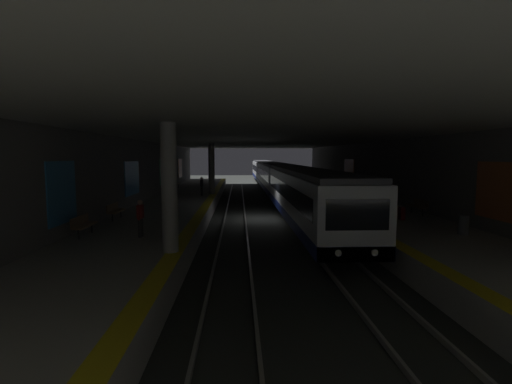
{
  "coord_description": "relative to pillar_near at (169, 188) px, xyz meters",
  "views": [
    {
      "loc": [
        -25.8,
        1.91,
        4.44
      ],
      "look_at": [
        4.69,
        0.5,
        1.47
      ],
      "focal_mm": 25.96,
      "sensor_mm": 36.0,
      "label": 1
    }
  ],
  "objects": [
    {
      "name": "ground_plane",
      "position": [
        12.78,
        -4.35,
        -3.33
      ],
      "size": [
        120.0,
        120.0,
        0.0
      ],
      "primitive_type": "plane",
      "color": "#2D302D"
    },
    {
      "name": "person_standing_far",
      "position": [
        24.96,
        -10.15,
        -1.35
      ],
      "size": [
        0.6,
        0.23,
        1.69
      ],
      "color": "black",
      "rests_on": "platform_left"
    },
    {
      "name": "ceiling_slab",
      "position": [
        12.78,
        -4.35,
        2.47
      ],
      "size": [
        60.0,
        19.4,
        0.4
      ],
      "color": "beige",
      "rests_on": "wall_left"
    },
    {
      "name": "platform_right",
      "position": [
        12.78,
        2.2,
        -2.8
      ],
      "size": [
        60.0,
        5.3,
        1.06
      ],
      "color": "#A8A59E",
      "rests_on": "ground"
    },
    {
      "name": "bench_right_near",
      "position": [
        2.78,
        4.18,
        -1.75
      ],
      "size": [
        1.7,
        0.47,
        0.86
      ],
      "color": "#262628",
      "rests_on": "platform_right"
    },
    {
      "name": "suitcase_rolling",
      "position": [
        6.16,
        -11.13,
        -1.93
      ],
      "size": [
        0.39,
        0.24,
        0.98
      ],
      "color": "maroon",
      "rests_on": "platform_left"
    },
    {
      "name": "person_walking_mid",
      "position": [
        2.51,
        1.7,
        -1.43
      ],
      "size": [
        0.6,
        0.22,
        1.57
      ],
      "color": "#343434",
      "rests_on": "platform_right"
    },
    {
      "name": "wall_left",
      "position": [
        12.77,
        -13.8,
        -0.52
      ],
      "size": [
        60.0,
        0.56,
        5.6
      ],
      "color": "slate",
      "rests_on": "ground"
    },
    {
      "name": "metro_train",
      "position": [
        29.62,
        -6.55,
        -1.3
      ],
      "size": [
        60.27,
        2.83,
        3.49
      ],
      "color": "silver",
      "rests_on": "track_left"
    },
    {
      "name": "person_waiting_near",
      "position": [
        18.73,
        0.75,
        -1.41
      ],
      "size": [
        0.6,
        0.22,
        1.61
      ],
      "color": "#313131",
      "rests_on": "platform_right"
    },
    {
      "name": "track_left",
      "position": [
        12.78,
        -6.55,
        -3.25
      ],
      "size": [
        60.0,
        1.53,
        0.16
      ],
      "color": "gray",
      "rests_on": "ground"
    },
    {
      "name": "bench_left_far",
      "position": [
        24.88,
        -12.88,
        -1.75
      ],
      "size": [
        1.7,
        0.47,
        0.86
      ],
      "color": "#262628",
      "rests_on": "platform_left"
    },
    {
      "name": "track_right",
      "position": [
        12.78,
        -2.15,
        -3.25
      ],
      "size": [
        60.0,
        1.53,
        0.16
      ],
      "color": "gray",
      "rests_on": "ground"
    },
    {
      "name": "bench_left_mid",
      "position": [
        14.53,
        -12.88,
        -1.75
      ],
      "size": [
        1.7,
        0.47,
        0.86
      ],
      "color": "#262628",
      "rests_on": "platform_left"
    },
    {
      "name": "pillar_near",
      "position": [
        0.0,
        0.0,
        0.0
      ],
      "size": [
        0.56,
        0.56,
        4.55
      ],
      "color": "gray",
      "rests_on": "platform_right"
    },
    {
      "name": "bench_right_mid",
      "position": [
        6.85,
        4.18,
        -1.75
      ],
      "size": [
        1.7,
        0.47,
        0.86
      ],
      "color": "#262628",
      "rests_on": "platform_right"
    },
    {
      "name": "pillar_far",
      "position": [
        20.09,
        0.0,
        0.0
      ],
      "size": [
        0.56,
        0.56,
        4.55
      ],
      "color": "gray",
      "rests_on": "platform_right"
    },
    {
      "name": "bench_left_near",
      "position": [
        7.87,
        -12.88,
        -1.75
      ],
      "size": [
        1.7,
        0.47,
        0.86
      ],
      "color": "#262628",
      "rests_on": "platform_left"
    },
    {
      "name": "bench_right_far",
      "position": [
        26.35,
        4.18,
        -1.75
      ],
      "size": [
        1.7,
        0.47,
        0.86
      ],
      "color": "#262628",
      "rests_on": "platform_right"
    },
    {
      "name": "platform_left",
      "position": [
        12.78,
        -10.9,
        -2.8
      ],
      "size": [
        60.0,
        5.3,
        1.06
      ],
      "color": "#A8A59E",
      "rests_on": "ground"
    },
    {
      "name": "wall_right",
      "position": [
        12.83,
        5.1,
        -0.52
      ],
      "size": [
        60.0,
        0.56,
        5.6
      ],
      "color": "slate",
      "rests_on": "ground"
    },
    {
      "name": "trash_bin",
      "position": [
        2.34,
        -12.15,
        -1.85
      ],
      "size": [
        0.44,
        0.44,
        0.85
      ],
      "color": "#595B5E",
      "rests_on": "platform_left"
    }
  ]
}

